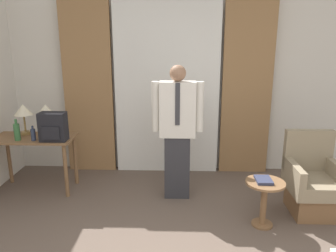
% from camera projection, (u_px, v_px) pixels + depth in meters
% --- Properties ---
extents(wall_back, '(10.00, 0.06, 2.70)m').
position_uv_depth(wall_back, '(167.00, 83.00, 4.92)').
color(wall_back, silver).
rests_on(wall_back, ground_plane).
extents(curtain_sheer_center, '(1.54, 0.06, 2.58)m').
position_uv_depth(curtain_sheer_center, '(167.00, 88.00, 4.81)').
color(curtain_sheer_center, white).
rests_on(curtain_sheer_center, ground_plane).
extents(curtain_drape_left, '(0.72, 0.06, 2.58)m').
position_uv_depth(curtain_drape_left, '(88.00, 88.00, 4.85)').
color(curtain_drape_left, '#997047').
rests_on(curtain_drape_left, ground_plane).
extents(curtain_drape_right, '(0.72, 0.06, 2.58)m').
position_uv_depth(curtain_drape_right, '(247.00, 89.00, 4.78)').
color(curtain_drape_right, '#997047').
rests_on(curtain_drape_right, ground_plane).
extents(desk, '(1.07, 0.52, 0.74)m').
position_uv_depth(desk, '(34.00, 146.00, 4.34)').
color(desk, brown).
rests_on(desk, ground_plane).
extents(table_lamp_left, '(0.24, 0.24, 0.41)m').
position_uv_depth(table_lamp_left, '(23.00, 112.00, 4.35)').
color(table_lamp_left, '#9E7F47').
rests_on(table_lamp_left, desk).
extents(table_lamp_right, '(0.24, 0.24, 0.41)m').
position_uv_depth(table_lamp_right, '(46.00, 112.00, 4.34)').
color(table_lamp_right, '#9E7F47').
rests_on(table_lamp_right, desk).
extents(bottle_near_edge, '(0.08, 0.08, 0.27)m').
position_uv_depth(bottle_near_edge, '(17.00, 132.00, 4.15)').
color(bottle_near_edge, '#336638').
rests_on(bottle_near_edge, desk).
extents(bottle_by_lamp, '(0.06, 0.06, 0.19)m').
position_uv_depth(bottle_by_lamp, '(33.00, 135.00, 4.14)').
color(bottle_by_lamp, '#2D3851').
rests_on(bottle_by_lamp, desk).
extents(backpack, '(0.33, 0.21, 0.37)m').
position_uv_depth(backpack, '(53.00, 127.00, 4.11)').
color(backpack, black).
rests_on(backpack, desk).
extents(person, '(0.64, 0.21, 1.70)m').
position_uv_depth(person, '(177.00, 128.00, 4.06)').
color(person, '#2D2D33').
rests_on(person, ground_plane).
extents(armchair, '(0.57, 0.62, 0.95)m').
position_uv_depth(armchair, '(312.00, 184.00, 3.84)').
color(armchair, brown).
rests_on(armchair, ground_plane).
extents(side_table, '(0.42, 0.42, 0.52)m').
position_uv_depth(side_table, '(264.00, 196.00, 3.54)').
color(side_table, brown).
rests_on(side_table, ground_plane).
extents(book, '(0.17, 0.22, 0.03)m').
position_uv_depth(book, '(264.00, 180.00, 3.50)').
color(book, '#2D334C').
rests_on(book, side_table).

